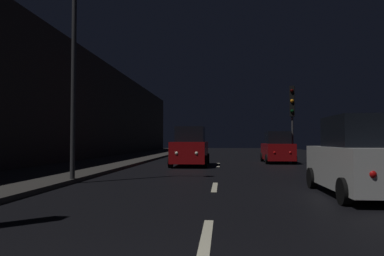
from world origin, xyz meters
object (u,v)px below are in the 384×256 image
object	(u,v)px
car_parked_right_far	(277,149)
car_approaching_headlights	(190,148)
car_parked_right_near	(359,159)
traffic_light_far_right	(292,107)
streetlamp_overhead	(86,31)

from	to	relation	value
car_parked_right_far	car_approaching_headlights	bearing A→B (deg)	120.82
car_approaching_headlights	car_parked_right_near	world-z (taller)	car_approaching_headlights
car_parked_right_far	traffic_light_far_right	bearing A→B (deg)	-138.66
traffic_light_far_right	car_approaching_headlights	world-z (taller)	traffic_light_far_right
car_approaching_headlights	traffic_light_far_right	bearing A→B (deg)	110.45
car_parked_right_far	car_parked_right_near	bearing A→B (deg)	-180.00
car_parked_right_near	traffic_light_far_right	bearing A→B (deg)	-3.56
car_approaching_headlights	streetlamp_overhead	bearing A→B (deg)	-18.04
car_approaching_headlights	car_parked_right_far	distance (m)	6.25
car_parked_right_near	car_parked_right_far	world-z (taller)	car_parked_right_near
traffic_light_far_right	car_parked_right_near	distance (m)	13.05
car_parked_right_near	car_parked_right_far	bearing A→B (deg)	0.00
traffic_light_far_right	car_parked_right_near	xyz separation A→B (m)	(-0.79, -12.77, -2.57)
car_approaching_headlights	car_parked_right_far	size ratio (longest dim) A/B	1.10
traffic_light_far_right	car_parked_right_far	distance (m)	2.86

